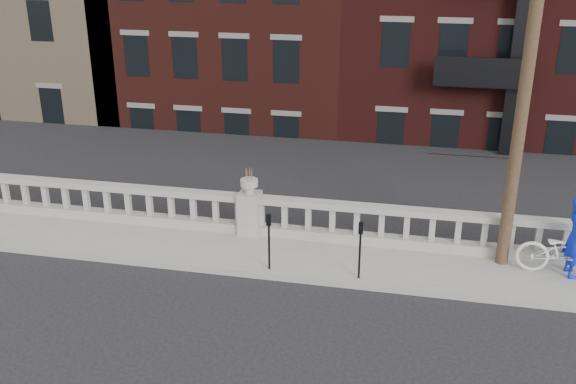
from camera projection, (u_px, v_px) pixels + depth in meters
name	position (u px, v px, depth m)	size (l,w,h in m)	color
ground	(200.00, 320.00, 13.04)	(120.00, 120.00, 0.00)	black
sidewalk	(240.00, 251.00, 15.74)	(32.00, 2.20, 0.15)	gray
balustrade	(250.00, 215.00, 16.40)	(28.00, 0.34, 1.03)	gray
planter_pedestal	(250.00, 208.00, 16.33)	(0.55, 0.55, 1.76)	gray
lower_level	(357.00, 35.00, 32.92)	(80.00, 44.00, 20.80)	#605E59
utility_pole	(531.00, 43.00, 13.18)	(1.60, 0.28, 10.00)	#422D1E
parking_meter_d	(269.00, 236.00, 14.45)	(0.10, 0.09, 1.36)	black
parking_meter_e	(360.00, 244.00, 14.04)	(0.10, 0.09, 1.36)	black
bicycle	(567.00, 252.00, 14.28)	(0.75, 2.16, 1.13)	white
cyclist	(576.00, 237.00, 14.17)	(0.69, 0.45, 1.88)	#0D23CB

